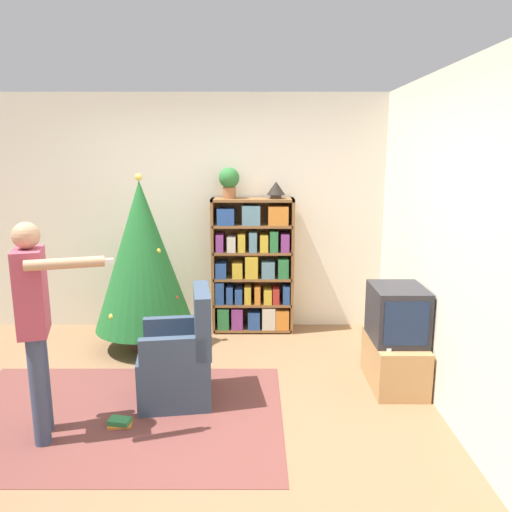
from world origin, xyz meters
TOP-DOWN VIEW (x-y plane):
  - ground_plane at (0.00, 0.00)m, footprint 14.00×14.00m
  - wall_back at (0.00, 2.06)m, footprint 8.00×0.10m
  - wall_right at (1.95, 0.00)m, footprint 0.10×8.00m
  - area_rug at (-0.60, -0.05)m, footprint 2.55×1.69m
  - bookshelf at (0.45, 1.83)m, footprint 0.89×0.30m
  - tv_stand at (1.67, 0.48)m, footprint 0.42×0.71m
  - television at (1.67, 0.48)m, footprint 0.43×0.53m
  - game_remote at (1.54, 0.27)m, footprint 0.04×0.12m
  - christmas_tree at (-0.65, 1.34)m, footprint 0.99×0.99m
  - armchair at (-0.13, 0.23)m, footprint 0.64×0.64m
  - standing_person at (-1.01, -0.33)m, footprint 0.71×0.45m
  - potted_plant at (0.19, 1.84)m, footprint 0.22×0.22m
  - table_lamp at (0.69, 1.84)m, footprint 0.20×0.20m
  - book_pile_near_tree at (-0.25, 1.01)m, footprint 0.23×0.19m
  - book_pile_by_chair at (-0.52, -0.19)m, footprint 0.18×0.14m

SIDE VIEW (x-z plane):
  - ground_plane at x=0.00m, z-range 0.00..0.00m
  - area_rug at x=-0.60m, z-range 0.00..0.01m
  - book_pile_by_chair at x=-0.52m, z-range 0.00..0.05m
  - book_pile_near_tree at x=-0.25m, z-range 0.00..0.09m
  - tv_stand at x=1.67m, z-range 0.00..0.41m
  - armchair at x=-0.13m, z-range -0.14..0.78m
  - game_remote at x=1.54m, z-range 0.41..0.44m
  - television at x=1.67m, z-range 0.41..0.87m
  - bookshelf at x=0.45m, z-range -0.03..1.46m
  - standing_person at x=-1.01m, z-range 0.14..1.67m
  - christmas_tree at x=-0.65m, z-range 0.07..1.84m
  - wall_back at x=0.00m, z-range 0.00..2.60m
  - wall_right at x=1.95m, z-range 0.00..2.60m
  - table_lamp at x=0.69m, z-range 1.50..1.68m
  - potted_plant at x=0.19m, z-range 1.51..1.84m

